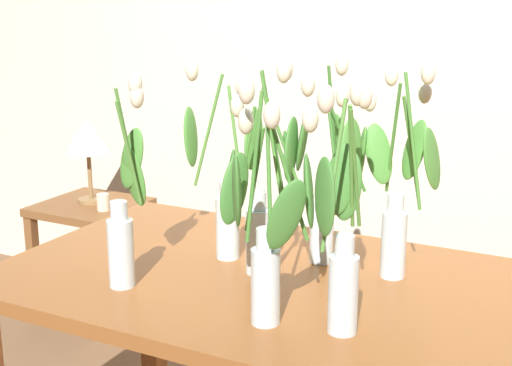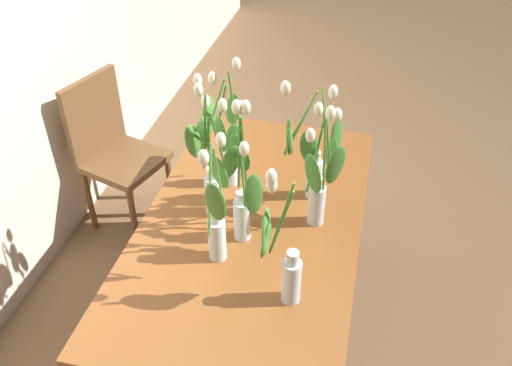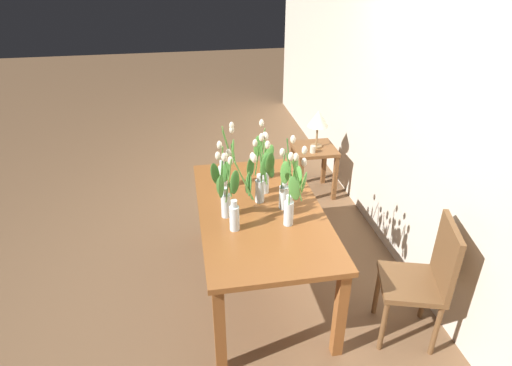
# 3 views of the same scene
# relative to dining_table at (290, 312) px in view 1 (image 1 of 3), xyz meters

# --- Properties ---
(room_wall_rear) EXTENTS (9.00, 0.10, 2.70)m
(room_wall_rear) POSITION_rel_dining_table_xyz_m (0.00, 1.29, 0.70)
(room_wall_rear) COLOR beige
(room_wall_rear) RESTS_ON ground
(dining_table) EXTENTS (1.60, 0.90, 0.74)m
(dining_table) POSITION_rel_dining_table_xyz_m (0.00, 0.00, 0.00)
(dining_table) COLOR brown
(dining_table) RESTS_ON ground
(tulip_vase_0) EXTENTS (0.22, 0.15, 0.57)m
(tulip_vase_0) POSITION_rel_dining_table_xyz_m (-0.24, 0.07, 0.28)
(tulip_vase_0) COLOR silver
(tulip_vase_0) RESTS_ON dining_table
(tulip_vase_1) EXTENTS (0.13, 0.26, 0.56)m
(tulip_vase_1) POSITION_rel_dining_table_xyz_m (0.21, -0.20, 0.30)
(tulip_vase_1) COLOR silver
(tulip_vase_1) RESTS_ON dining_table
(tulip_vase_2) EXTENTS (0.25, 0.21, 0.57)m
(tulip_vase_2) POSITION_rel_dining_table_xyz_m (0.06, -0.26, 0.31)
(tulip_vase_2) COLOR silver
(tulip_vase_2) RESTS_ON dining_table
(tulip_vase_3) EXTENTS (0.11, 0.15, 0.55)m
(tulip_vase_3) POSITION_rel_dining_table_xyz_m (-0.38, -0.20, 0.27)
(tulip_vase_3) COLOR silver
(tulip_vase_3) RESTS_ON dining_table
(tulip_vase_4) EXTENTS (0.23, 0.21, 0.58)m
(tulip_vase_4) POSITION_rel_dining_table_xyz_m (-0.08, 0.02, 0.32)
(tulip_vase_4) COLOR silver
(tulip_vase_4) RESTS_ON dining_table
(tulip_vase_5) EXTENTS (0.16, 0.17, 0.59)m
(tulip_vase_5) POSITION_rel_dining_table_xyz_m (0.05, 0.19, 0.30)
(tulip_vase_5) COLOR silver
(tulip_vase_5) RESTS_ON dining_table
(tulip_vase_6) EXTENTS (0.25, 0.17, 0.58)m
(tulip_vase_6) POSITION_rel_dining_table_xyz_m (0.24, 0.18, 0.31)
(tulip_vase_6) COLOR silver
(tulip_vase_6) RESTS_ON dining_table
(side_table) EXTENTS (0.44, 0.44, 0.55)m
(side_table) POSITION_rel_dining_table_xyz_m (-1.40, 0.85, -0.22)
(side_table) COLOR brown
(side_table) RESTS_ON ground
(table_lamp) EXTENTS (0.22, 0.22, 0.40)m
(table_lamp) POSITION_rel_dining_table_xyz_m (-1.41, 0.87, 0.21)
(table_lamp) COLOR olive
(table_lamp) RESTS_ON side_table
(pillar_candle) EXTENTS (0.06, 0.06, 0.07)m
(pillar_candle) POSITION_rel_dining_table_xyz_m (-1.28, 0.79, -0.06)
(pillar_candle) COLOR beige
(pillar_candle) RESTS_ON side_table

